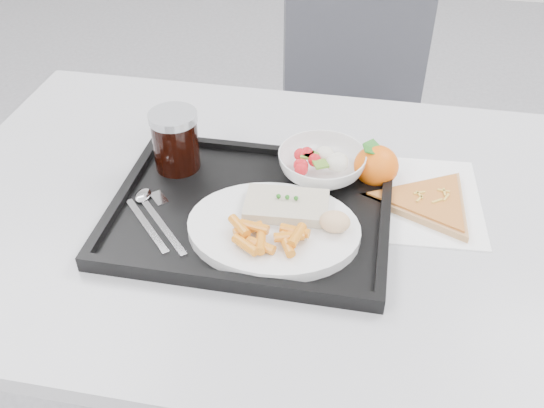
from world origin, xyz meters
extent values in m
cube|color=#B0B1B3|center=(0.00, 0.30, 0.73)|extent=(1.20, 0.80, 0.03)
cylinder|color=#47474C|center=(-0.54, 0.64, 0.36)|extent=(0.04, 0.04, 0.72)
cylinder|color=#47474C|center=(0.54, 0.64, 0.36)|extent=(0.04, 0.04, 0.72)
cube|color=#3C3D44|center=(0.07, 0.95, 0.45)|extent=(0.53, 0.53, 0.04)
cube|color=#3C3D44|center=(0.07, 1.14, 0.70)|extent=(0.41, 0.16, 0.46)
cylinder|color=#47474C|center=(-0.11, 0.77, 0.21)|extent=(0.03, 0.03, 0.43)
cylinder|color=#47474C|center=(0.25, 0.77, 0.21)|extent=(0.03, 0.03, 0.43)
cylinder|color=#47474C|center=(-0.11, 1.13, 0.21)|extent=(0.03, 0.03, 0.43)
cylinder|color=#47474C|center=(0.25, 1.13, 0.21)|extent=(0.03, 0.03, 0.43)
cube|color=black|center=(-0.04, 0.27, 0.76)|extent=(0.45, 0.35, 0.01)
cube|color=black|center=(-0.04, 0.43, 0.77)|extent=(0.45, 0.02, 0.01)
cube|color=black|center=(-0.04, 0.10, 0.77)|extent=(0.45, 0.02, 0.01)
cube|color=black|center=(0.18, 0.27, 0.77)|extent=(0.02, 0.32, 0.01)
cube|color=black|center=(-0.26, 0.27, 0.77)|extent=(0.02, 0.32, 0.01)
cylinder|color=white|center=(0.01, 0.21, 0.77)|extent=(0.27, 0.27, 0.02)
cube|color=beige|center=(0.02, 0.25, 0.79)|extent=(0.14, 0.09, 0.02)
sphere|color=#236B1C|center=(0.01, 0.26, 0.81)|extent=(0.01, 0.01, 0.01)
sphere|color=#236B1C|center=(0.02, 0.26, 0.81)|extent=(0.01, 0.01, 0.01)
sphere|color=#236B1C|center=(0.03, 0.26, 0.81)|extent=(0.01, 0.01, 0.01)
ellipsoid|color=#CEBB72|center=(0.10, 0.22, 0.80)|extent=(0.06, 0.05, 0.03)
imported|color=white|center=(0.06, 0.38, 0.79)|extent=(0.15, 0.15, 0.05)
cylinder|color=black|center=(-0.19, 0.36, 0.81)|extent=(0.08, 0.08, 0.10)
cylinder|color=#A5A8AD|center=(-0.19, 0.36, 0.87)|extent=(0.08, 0.08, 0.01)
cube|color=silver|center=(-0.19, 0.19, 0.77)|extent=(0.11, 0.12, 0.00)
ellipsoid|color=silver|center=(-0.23, 0.26, 0.77)|extent=(0.05, 0.05, 0.01)
cube|color=silver|center=(-0.17, 0.19, 0.77)|extent=(0.11, 0.12, 0.00)
cube|color=silver|center=(-0.20, 0.26, 0.77)|extent=(0.04, 0.04, 0.00)
cube|color=white|center=(0.21, 0.36, 0.75)|extent=(0.26, 0.26, 0.00)
ellipsoid|color=orange|center=(0.15, 0.40, 0.79)|extent=(0.10, 0.10, 0.07)
cube|color=#236B1C|center=(0.15, 0.40, 0.81)|extent=(0.05, 0.05, 0.02)
cube|color=#236B1C|center=(0.15, 0.40, 0.81)|extent=(0.06, 0.04, 0.02)
cylinder|color=tan|center=(0.25, 0.35, 0.76)|extent=(0.24, 0.24, 0.01)
cylinder|color=red|center=(0.25, 0.35, 0.77)|extent=(0.21, 0.21, 0.00)
cube|color=#EABC47|center=(0.27, 0.37, 0.77)|extent=(0.02, 0.01, 0.00)
cube|color=#EABC47|center=(0.23, 0.34, 0.77)|extent=(0.01, 0.02, 0.00)
cube|color=#EABC47|center=(0.27, 0.36, 0.77)|extent=(0.00, 0.02, 0.00)
cube|color=#EABC47|center=(0.23, 0.35, 0.77)|extent=(0.01, 0.02, 0.00)
cube|color=#EABC47|center=(0.27, 0.35, 0.77)|extent=(0.01, 0.02, 0.00)
cube|color=#EABC47|center=(0.23, 0.35, 0.77)|extent=(0.02, 0.01, 0.00)
cube|color=#EABC47|center=(0.26, 0.34, 0.77)|extent=(0.02, 0.01, 0.00)
cylinder|color=orange|center=(0.04, 0.18, 0.80)|extent=(0.05, 0.03, 0.01)
cylinder|color=orange|center=(-0.02, 0.19, 0.80)|extent=(0.05, 0.02, 0.01)
cylinder|color=orange|center=(-0.02, 0.15, 0.79)|extent=(0.05, 0.04, 0.01)
cylinder|color=orange|center=(-0.04, 0.18, 0.80)|extent=(0.04, 0.04, 0.01)
cylinder|color=orange|center=(0.00, 0.16, 0.79)|extent=(0.05, 0.03, 0.01)
cylinder|color=orange|center=(-0.03, 0.19, 0.79)|extent=(0.05, 0.04, 0.01)
cylinder|color=orange|center=(0.05, 0.18, 0.80)|extent=(0.02, 0.05, 0.01)
cylinder|color=orange|center=(0.04, 0.16, 0.79)|extent=(0.03, 0.05, 0.01)
cylinder|color=orange|center=(0.04, 0.19, 0.80)|extent=(0.05, 0.02, 0.01)
cylinder|color=orange|center=(0.00, 0.16, 0.79)|extent=(0.02, 0.05, 0.01)
sphere|color=red|center=(0.03, 0.39, 0.80)|extent=(0.02, 0.02, 0.02)
sphere|color=red|center=(0.03, 0.35, 0.80)|extent=(0.02, 0.02, 0.02)
sphere|color=red|center=(0.03, 0.35, 0.80)|extent=(0.02, 0.02, 0.02)
sphere|color=red|center=(0.05, 0.37, 0.80)|extent=(0.02, 0.02, 0.02)
sphere|color=red|center=(0.03, 0.34, 0.80)|extent=(0.02, 0.02, 0.02)
sphere|color=red|center=(0.02, 0.39, 0.80)|extent=(0.02, 0.02, 0.02)
ellipsoid|color=silver|center=(0.09, 0.37, 0.80)|extent=(0.03, 0.03, 0.03)
ellipsoid|color=silver|center=(0.08, 0.37, 0.80)|extent=(0.03, 0.03, 0.03)
ellipsoid|color=silver|center=(0.09, 0.38, 0.80)|extent=(0.03, 0.03, 0.03)
ellipsoid|color=silver|center=(0.06, 0.40, 0.80)|extent=(0.03, 0.03, 0.03)
cube|color=#5C8C2B|center=(0.06, 0.36, 0.80)|extent=(0.03, 0.03, 0.00)
cube|color=#5C8C2B|center=(0.03, 0.38, 0.80)|extent=(0.03, 0.03, 0.00)
cube|color=#5C8C2B|center=(0.04, 0.38, 0.80)|extent=(0.03, 0.03, 0.00)
camera|label=1|loc=(0.14, -0.48, 1.39)|focal=40.00mm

